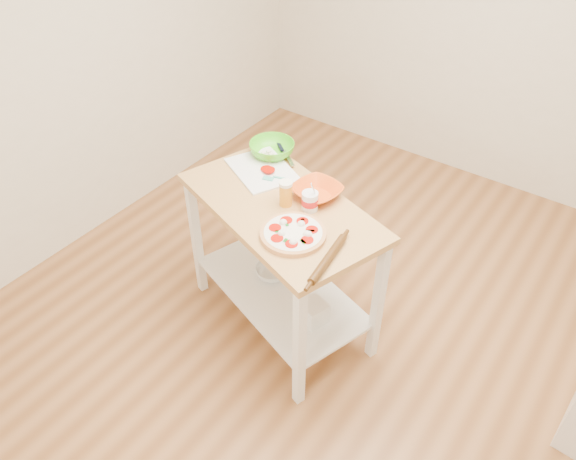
% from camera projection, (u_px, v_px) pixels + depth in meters
% --- Properties ---
extents(room_shell, '(4.04, 4.54, 2.74)m').
position_uv_depth(room_shell, '(340.00, 149.00, 2.52)').
color(room_shell, '#9A6439').
rests_on(room_shell, ground).
extents(prep_island, '(1.28, 0.95, 0.90)m').
position_uv_depth(prep_island, '(281.00, 240.00, 3.11)').
color(prep_island, tan).
rests_on(prep_island, ground).
extents(pizza, '(0.33, 0.33, 0.05)m').
position_uv_depth(pizza, '(293.00, 233.00, 2.74)').
color(pizza, '#E7A562').
rests_on(pizza, prep_island).
extents(cutting_board, '(0.49, 0.45, 0.04)m').
position_uv_depth(cutting_board, '(263.00, 169.00, 3.19)').
color(cutting_board, white).
rests_on(cutting_board, prep_island).
extents(spatula, '(0.14, 0.09, 0.01)m').
position_uv_depth(spatula, '(275.00, 178.00, 3.11)').
color(spatula, '#4BB9A5').
rests_on(spatula, cutting_board).
extents(knife, '(0.24, 0.17, 0.01)m').
position_uv_depth(knife, '(283.00, 151.00, 3.32)').
color(knife, silver).
rests_on(knife, cutting_board).
extents(orange_bowl, '(0.29, 0.29, 0.06)m').
position_uv_depth(orange_bowl, '(317.00, 192.00, 2.98)').
color(orange_bowl, '#E95717').
rests_on(orange_bowl, prep_island).
extents(green_bowl, '(0.35, 0.35, 0.08)m').
position_uv_depth(green_bowl, '(272.00, 149.00, 3.29)').
color(green_bowl, '#4BC81C').
rests_on(green_bowl, prep_island).
extents(beer_pint, '(0.07, 0.07, 0.14)m').
position_uv_depth(beer_pint, '(286.00, 193.00, 2.90)').
color(beer_pint, orange).
rests_on(beer_pint, prep_island).
extents(yogurt_tub, '(0.09, 0.09, 0.19)m').
position_uv_depth(yogurt_tub, '(310.00, 201.00, 2.88)').
color(yogurt_tub, white).
rests_on(yogurt_tub, prep_island).
extents(rolling_pin, '(0.09, 0.35, 0.04)m').
position_uv_depth(rolling_pin, '(328.00, 259.00, 2.59)').
color(rolling_pin, '#513112').
rests_on(rolling_pin, prep_island).
extents(shelf_glass_bowl, '(0.23, 0.23, 0.07)m').
position_uv_depth(shelf_glass_bowl, '(273.00, 271.00, 3.43)').
color(shelf_glass_bowl, silver).
rests_on(shelf_glass_bowl, prep_island).
extents(shelf_bin, '(0.16, 0.16, 0.13)m').
position_uv_depth(shelf_bin, '(314.00, 312.00, 3.13)').
color(shelf_bin, white).
rests_on(shelf_bin, prep_island).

